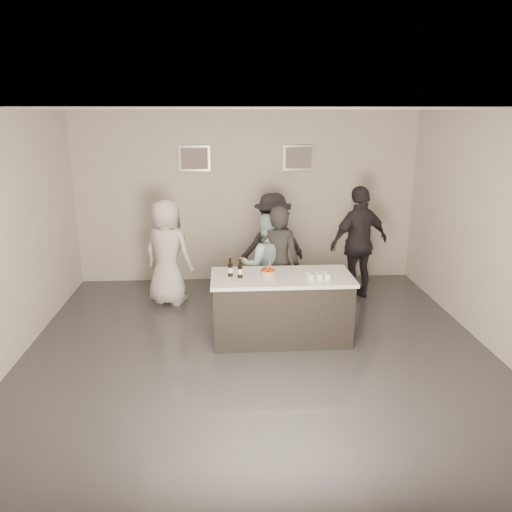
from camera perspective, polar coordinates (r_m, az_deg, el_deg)
name	(u,v)px	position (r m, az deg, el deg)	size (l,w,h in m)	color
floor	(259,353)	(6.51, 0.29, -11.02)	(6.00, 6.00, 0.00)	#3D3D42
ceiling	(259,109)	(5.79, 0.33, 16.44)	(6.00, 6.00, 0.00)	white
wall_back	(247,198)	(8.90, -1.05, 6.65)	(6.00, 0.04, 3.00)	beige
wall_front	(293,359)	(3.17, 4.20, -11.62)	(6.00, 0.04, 3.00)	beige
wall_left	(1,244)	(6.50, -27.12, 1.26)	(0.04, 6.00, 3.00)	beige
wall_right	(501,236)	(6.86, 26.18, 2.10)	(0.04, 6.00, 3.00)	beige
picture_left	(194,158)	(8.79, -7.05, 11.01)	(0.54, 0.04, 0.44)	#B2B2B7
picture_right	(298,158)	(8.87, 4.86, 11.12)	(0.54, 0.04, 0.44)	#B2B2B7
bar_counter	(281,307)	(6.73, 2.91, -5.88)	(1.86, 0.86, 0.90)	white
cake	(268,273)	(6.54, 1.35, -1.98)	(0.20, 0.20, 0.07)	orange
beer_bottle_a	(230,267)	(6.50, -2.95, -1.23)	(0.07, 0.07, 0.26)	black
beer_bottle_b	(240,268)	(6.44, -1.83, -1.38)	(0.07, 0.07, 0.26)	black
tumbler_cluster	(319,275)	(6.49, 7.19, -2.22)	(0.30, 0.19, 0.08)	gold
candles	(265,284)	(6.25, 1.06, -3.19)	(0.24, 0.08, 0.01)	pink
person_main_black	(279,263)	(7.27, 2.61, -0.81)	(0.62, 0.41, 1.70)	black
person_main_blue	(266,265)	(7.40, 1.13, -1.07)	(0.76, 0.59, 1.56)	#A1CCD3
person_guest_left	(167,252)	(7.97, -10.09, 0.42)	(0.82, 0.54, 1.69)	silver
person_guest_right	(359,243)	(8.25, 11.70, 1.47)	(1.09, 0.45, 1.86)	#28242B
person_guest_back	(273,244)	(8.29, 1.90, 1.37)	(1.10, 0.63, 1.71)	black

